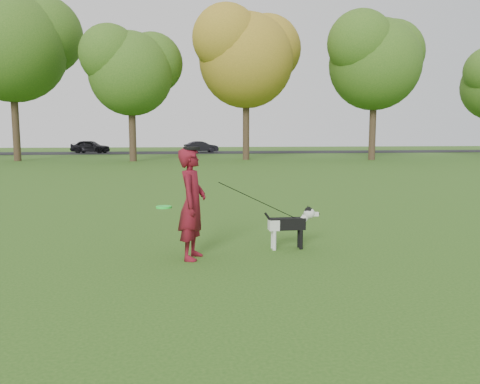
{
  "coord_description": "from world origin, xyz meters",
  "views": [
    {
      "loc": [
        -1.14,
        -7.34,
        1.87
      ],
      "look_at": [
        -0.13,
        -0.03,
        0.95
      ],
      "focal_mm": 35.0,
      "sensor_mm": 36.0,
      "label": 1
    }
  ],
  "objects": [
    {
      "name": "ground",
      "position": [
        0.0,
        0.0,
        0.0
      ],
      "size": [
        120.0,
        120.0,
        0.0
      ],
      "primitive_type": "plane",
      "color": "#285116",
      "rests_on": "ground"
    },
    {
      "name": "dog",
      "position": [
        0.72,
        -0.03,
        0.43
      ],
      "size": [
        0.93,
        0.19,
        0.71
      ],
      "color": "black",
      "rests_on": "ground"
    },
    {
      "name": "car_left",
      "position": [
        -9.33,
        40.0,
        0.65
      ],
      "size": [
        3.96,
        2.41,
        1.26
      ],
      "primitive_type": "imported",
      "rotation": [
        0.0,
        0.0,
        1.3
      ],
      "color": "black",
      "rests_on": "road"
    },
    {
      "name": "tree_row",
      "position": [
        -1.43,
        26.07,
        7.41
      ],
      "size": [
        51.74,
        8.86,
        12.01
      ],
      "color": "#38281C",
      "rests_on": "ground"
    },
    {
      "name": "man_held_items",
      "position": [
        0.16,
        -0.26,
        0.82
      ],
      "size": [
        2.28,
        0.59,
        1.21
      ],
      "color": "#20FF3B",
      "rests_on": "ground"
    },
    {
      "name": "road",
      "position": [
        0.0,
        40.0,
        0.01
      ],
      "size": [
        120.0,
        7.0,
        0.02
      ],
      "primitive_type": "cube",
      "color": "black",
      "rests_on": "ground"
    },
    {
      "name": "car_mid",
      "position": [
        1.47,
        40.0,
        0.58
      ],
      "size": [
        3.55,
        1.79,
        1.12
      ],
      "primitive_type": "imported",
      "rotation": [
        0.0,
        0.0,
        1.76
      ],
      "color": "black",
      "rests_on": "road"
    },
    {
      "name": "man",
      "position": [
        -0.9,
        -0.43,
        0.84
      ],
      "size": [
        0.56,
        0.7,
        1.67
      ],
      "primitive_type": "imported",
      "rotation": [
        0.0,
        0.0,
        1.28
      ],
      "color": "maroon",
      "rests_on": "ground"
    }
  ]
}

